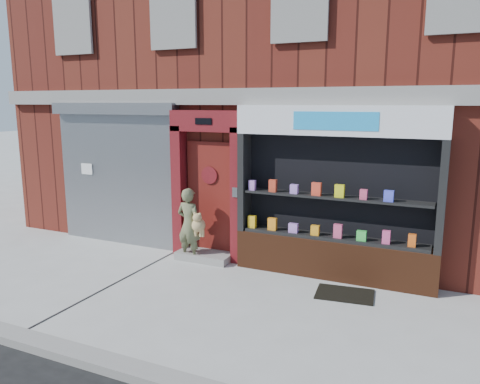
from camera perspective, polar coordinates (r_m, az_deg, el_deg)
The scene contains 8 objects.
ground at distance 7.62m, azimuth -5.55°, elevation -12.76°, with size 80.00×80.00×0.00m, color #9E9E99.
curb at distance 6.04m, azimuth -16.48°, elevation -19.27°, with size 60.00×0.30×0.12m, color gray.
building at distance 12.55m, azimuth 8.46°, elevation 15.12°, with size 12.00×8.16×8.00m.
shutter_bay at distance 10.38m, azimuth -14.77°, elevation 3.16°, with size 3.10×0.30×3.04m.
red_door_bay at distance 9.11m, azimuth -3.92°, elevation 0.80°, with size 1.52×0.58×2.90m.
pharmacy_bay at distance 8.20m, azimuth 11.43°, elevation -1.13°, with size 3.50×0.41×3.00m.
woman at distance 9.11m, azimuth -6.11°, elevation -3.96°, with size 0.64×0.40×1.44m.
doormat at distance 7.89m, azimuth 12.65°, elevation -12.05°, with size 0.91×0.64×0.02m, color black.
Camera 1 is at (3.55, -6.01, 3.05)m, focal length 35.00 mm.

